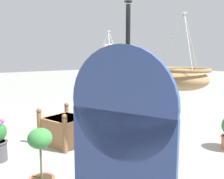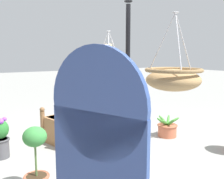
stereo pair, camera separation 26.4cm
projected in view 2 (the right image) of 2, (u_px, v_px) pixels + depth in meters
name	position (u px, v px, depth m)	size (l,w,h in m)	color
ground_plane	(114.00, 153.00, 4.00)	(40.00, 40.00, 0.00)	gray
display_pole_central	(127.00, 109.00, 3.88)	(0.44, 0.44, 2.36)	black
hanging_basket_with_teddy	(109.00, 71.00, 3.79)	(0.53, 0.53, 0.70)	tan
teddy_bear	(107.00, 59.00, 3.75)	(0.28, 0.25, 0.41)	tan
hanging_basket_left_high	(173.00, 78.00, 2.44)	(0.56, 0.56, 0.76)	#A37F51
wooden_planter_box	(69.00, 128.00, 4.48)	(0.90, 0.88, 0.65)	#9E7047
potted_plant_fern_front	(167.00, 129.00, 4.81)	(0.46, 0.47, 0.39)	#BC6042
potted_plant_bushy_green	(110.00, 103.00, 6.41)	(0.37, 0.37, 0.68)	#2D5638
potted_plant_small_succulent	(0.00, 138.00, 3.78)	(0.28, 0.28, 0.63)	#4C4C51
potted_plant_conical_shrub	(36.00, 159.00, 2.87)	(0.30, 0.30, 0.76)	#BC6042
display_sign_board	(97.00, 149.00, 1.62)	(0.71, 0.33, 1.64)	#334C8C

